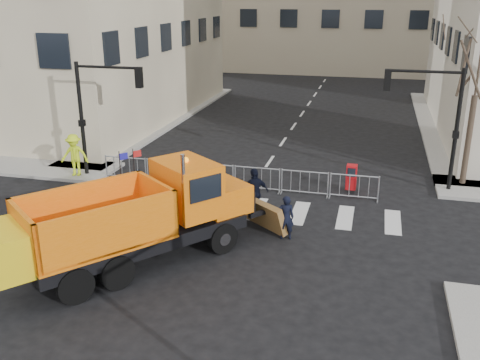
% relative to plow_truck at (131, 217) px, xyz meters
% --- Properties ---
extents(ground, '(120.00, 120.00, 0.00)m').
position_rel_plow_truck_xyz_m(ground, '(2.05, 0.06, -1.65)').
color(ground, black).
rests_on(ground, ground).
extents(sidewalk_back, '(64.00, 5.00, 0.15)m').
position_rel_plow_truck_xyz_m(sidewalk_back, '(2.05, 8.56, -1.57)').
color(sidewalk_back, gray).
rests_on(sidewalk_back, ground).
extents(traffic_light_left, '(0.18, 0.18, 5.40)m').
position_rel_plow_truck_xyz_m(traffic_light_left, '(-5.95, 7.56, 1.05)').
color(traffic_light_left, black).
rests_on(traffic_light_left, ground).
extents(traffic_light_right, '(0.18, 0.18, 5.40)m').
position_rel_plow_truck_xyz_m(traffic_light_right, '(10.55, 9.56, 1.05)').
color(traffic_light_right, black).
rests_on(traffic_light_right, ground).
extents(crowd_barriers, '(12.60, 0.60, 1.10)m').
position_rel_plow_truck_xyz_m(crowd_barriers, '(1.30, 7.66, -1.10)').
color(crowd_barriers, '#9EA0A5').
rests_on(crowd_barriers, ground).
extents(street_tree, '(3.00, 3.00, 7.50)m').
position_rel_plow_truck_xyz_m(street_tree, '(11.25, 10.56, 2.10)').
color(street_tree, '#382B21').
rests_on(street_tree, ground).
extents(plow_truck, '(7.92, 9.07, 3.71)m').
position_rel_plow_truck_xyz_m(plow_truck, '(0.00, 0.00, 0.00)').
color(plow_truck, black).
rests_on(plow_truck, ground).
extents(cop_a, '(0.67, 0.52, 1.63)m').
position_rel_plow_truck_xyz_m(cop_a, '(4.40, 3.12, -0.83)').
color(cop_a, black).
rests_on(cop_a, ground).
extents(cop_b, '(0.94, 0.76, 1.84)m').
position_rel_plow_truck_xyz_m(cop_b, '(1.72, 3.75, -0.73)').
color(cop_b, black).
rests_on(cop_b, ground).
extents(cop_c, '(1.21, 1.11, 2.00)m').
position_rel_plow_truck_xyz_m(cop_c, '(2.91, 4.72, -0.65)').
color(cop_c, black).
rests_on(cop_c, ground).
extents(worker, '(1.40, 0.98, 1.98)m').
position_rel_plow_truck_xyz_m(worker, '(-6.28, 7.20, -0.51)').
color(worker, '#CFF01C').
rests_on(worker, sidewalk_back).
extents(newspaper_box, '(0.46, 0.41, 1.10)m').
position_rel_plow_truck_xyz_m(newspaper_box, '(6.38, 8.48, -0.95)').
color(newspaper_box, red).
rests_on(newspaper_box, sidewalk_back).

